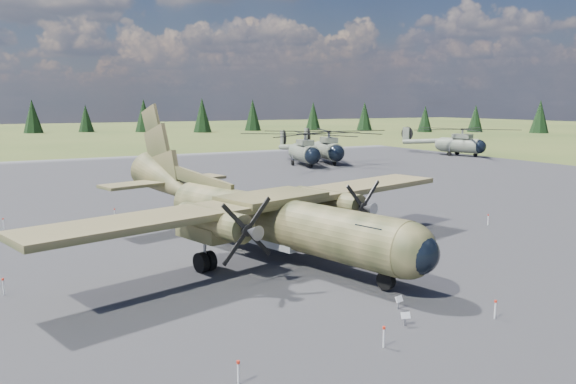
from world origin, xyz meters
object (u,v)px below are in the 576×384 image
helicopter_near (304,143)px  helicopter_mid (328,140)px  transport_plane (261,210)px  helicopter_far (460,136)px

helicopter_near → helicopter_mid: (4.88, 1.16, 0.14)m
transport_plane → helicopter_far: transport_plane is taller
helicopter_mid → helicopter_near: bearing=-153.0°
helicopter_mid → helicopter_far: (27.18, -0.29, -0.17)m
transport_plane → helicopter_mid: bearing=38.1°
helicopter_mid → transport_plane: bearing=-113.1°
helicopter_near → helicopter_far: bearing=12.6°
helicopter_near → helicopter_far: helicopter_near is taller
transport_plane → helicopter_near: transport_plane is taller
helicopter_mid → helicopter_far: size_ratio=1.04×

